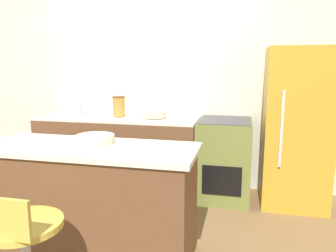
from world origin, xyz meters
TOP-DOWN VIEW (x-y plane):
  - ground_plane at (0.00, 0.00)m, footprint 14.00×14.00m
  - wall_back at (0.00, 0.71)m, footprint 8.00×0.06m
  - back_counter at (-0.29, 0.35)m, footprint 1.90×0.66m
  - kitchen_island at (0.03, -1.05)m, footprint 1.65×0.63m
  - oven_range at (0.97, 0.35)m, footprint 0.58×0.67m
  - refrigerator at (1.71, 0.35)m, footprint 0.66×0.67m
  - stool_chair at (-0.08, -1.72)m, footprint 0.46×0.46m
  - kettle at (-0.82, 0.34)m, footprint 0.15×0.15m
  - mixing_bowl at (0.16, 0.34)m, footprint 0.28×0.28m
  - canister_jar at (-0.27, 0.34)m, footprint 0.15×0.15m
  - fruit_bowl at (0.05, -0.97)m, footprint 0.30×0.30m

SIDE VIEW (x-z plane):
  - ground_plane at x=0.00m, z-range 0.00..0.00m
  - stool_chair at x=-0.08m, z-range 0.00..0.81m
  - back_counter at x=-0.29m, z-range 0.00..0.89m
  - kitchen_island at x=0.03m, z-range 0.00..0.89m
  - oven_range at x=0.97m, z-range 0.00..0.89m
  - refrigerator at x=1.71m, z-range 0.00..1.67m
  - fruit_bowl at x=0.05m, z-range 0.89..0.96m
  - mixing_bowl at x=0.16m, z-range 0.90..0.97m
  - kettle at x=-0.82m, z-range 0.88..1.08m
  - canister_jar at x=-0.27m, z-range 0.90..1.13m
  - wall_back at x=0.00m, z-range 0.00..2.60m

